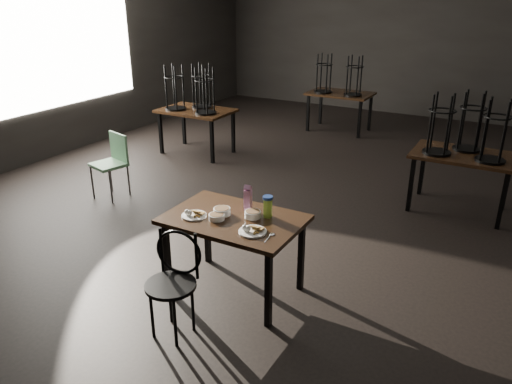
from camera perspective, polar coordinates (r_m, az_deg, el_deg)
The scene contains 15 objects.
room at distance 5.57m, azimuth 9.47°, elevation 18.99°, with size 12.00×12.04×3.22m.
main_table at distance 4.44m, azimuth -2.53°, elevation -3.85°, with size 1.20×0.80×0.75m.
plate_left at distance 4.45m, azimuth -7.13°, elevation -2.54°, with size 0.22×0.22×0.07m.
plate_right at distance 4.13m, azimuth -0.44°, elevation -4.38°, with size 0.24×0.24×0.08m.
bowl_near at distance 4.45m, azimuth -3.92°, elevation -2.20°, with size 0.15×0.15×0.06m.
bowl_far at distance 4.39m, azimuth -0.38°, elevation -2.53°, with size 0.15×0.15×0.06m.
bowl_big at distance 4.37m, azimuth -4.52°, elevation -2.82°, with size 0.14×0.14×0.05m.
juice_carton at distance 4.49m, azimuth -0.92°, elevation -0.78°, with size 0.07×0.07×0.25m.
water_bottle at distance 4.38m, azimuth 1.35°, elevation -1.64°, with size 0.11×0.11×0.20m.
spoon at distance 4.09m, azimuth 1.80°, elevation -4.94°, with size 0.04×0.18×0.01m.
bentwood_chair at distance 4.07m, azimuth -9.35°, elevation -9.38°, with size 0.44×0.43×0.86m.
school_chair at distance 6.90m, azimuth -16.06°, elevation 3.60°, with size 0.48×0.48×0.85m.
bg_table_left at distance 8.42m, azimuth -6.94°, elevation 9.50°, with size 1.20×0.80×1.48m.
bg_table_right at distance 6.58m, azimuth 22.72°, elevation 4.25°, with size 1.20×0.80×1.48m.
bg_table_far at distance 9.88m, azimuth 9.54°, elevation 11.11°, with size 1.20×0.80×1.48m.
Camera 1 is at (1.87, -5.21, 2.63)m, focal length 35.00 mm.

